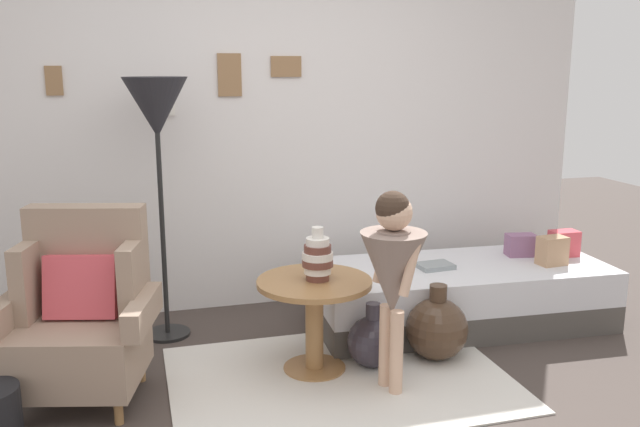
{
  "coord_description": "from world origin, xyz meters",
  "views": [
    {
      "loc": [
        -0.86,
        -2.64,
        1.68
      ],
      "look_at": [
        0.15,
        0.95,
        0.85
      ],
      "focal_mm": 37.87,
      "sensor_mm": 36.0,
      "label": 1
    }
  ],
  "objects_px": {
    "daybed": "(460,294)",
    "person_child": "(393,267)",
    "demijohn_near": "(372,341)",
    "side_table": "(314,305)",
    "book_on_daybed": "(435,266)",
    "floor_lamp": "(157,117)",
    "vase_striped": "(318,258)",
    "demijohn_far": "(437,328)",
    "armchair": "(82,315)"
  },
  "relations": [
    {
      "from": "daybed",
      "to": "floor_lamp",
      "type": "distance_m",
      "value": 2.23
    },
    {
      "from": "armchair",
      "to": "demijohn_far",
      "type": "bearing_deg",
      "value": -2.3
    },
    {
      "from": "armchair",
      "to": "side_table",
      "type": "xyz_separation_m",
      "value": [
        1.21,
        -0.04,
        -0.05
      ]
    },
    {
      "from": "person_child",
      "to": "book_on_daybed",
      "type": "height_order",
      "value": "person_child"
    },
    {
      "from": "daybed",
      "to": "vase_striped",
      "type": "xyz_separation_m",
      "value": [
        -1.09,
        -0.42,
        0.45
      ]
    },
    {
      "from": "side_table",
      "to": "floor_lamp",
      "type": "bearing_deg",
      "value": 136.15
    },
    {
      "from": "daybed",
      "to": "demijohn_near",
      "type": "height_order",
      "value": "daybed"
    },
    {
      "from": "armchair",
      "to": "daybed",
      "type": "distance_m",
      "value": 2.36
    },
    {
      "from": "daybed",
      "to": "floor_lamp",
      "type": "xyz_separation_m",
      "value": [
        -1.87,
        0.32,
        1.17
      ]
    },
    {
      "from": "floor_lamp",
      "to": "person_child",
      "type": "height_order",
      "value": "floor_lamp"
    },
    {
      "from": "armchair",
      "to": "demijohn_far",
      "type": "xyz_separation_m",
      "value": [
        1.93,
        -0.08,
        -0.25
      ]
    },
    {
      "from": "vase_striped",
      "to": "book_on_daybed",
      "type": "distance_m",
      "value": 1.01
    },
    {
      "from": "person_child",
      "to": "daybed",
      "type": "bearing_deg",
      "value": 43.88
    },
    {
      "from": "vase_striped",
      "to": "demijohn_far",
      "type": "bearing_deg",
      "value": -3.04
    },
    {
      "from": "demijohn_far",
      "to": "floor_lamp",
      "type": "bearing_deg",
      "value": 152.46
    },
    {
      "from": "vase_striped",
      "to": "demijohn_near",
      "type": "relative_size",
      "value": 0.79
    },
    {
      "from": "vase_striped",
      "to": "floor_lamp",
      "type": "distance_m",
      "value": 1.29
    },
    {
      "from": "armchair",
      "to": "vase_striped",
      "type": "height_order",
      "value": "armchair"
    },
    {
      "from": "side_table",
      "to": "vase_striped",
      "type": "relative_size",
      "value": 2.14
    },
    {
      "from": "person_child",
      "to": "vase_striped",
      "type": "bearing_deg",
      "value": 132.39
    },
    {
      "from": "armchair",
      "to": "side_table",
      "type": "relative_size",
      "value": 1.53
    },
    {
      "from": "daybed",
      "to": "person_child",
      "type": "height_order",
      "value": "person_child"
    },
    {
      "from": "side_table",
      "to": "book_on_daybed",
      "type": "xyz_separation_m",
      "value": [
        0.91,
        0.41,
        0.03
      ]
    },
    {
      "from": "armchair",
      "to": "demijohn_near",
      "type": "height_order",
      "value": "armchair"
    },
    {
      "from": "armchair",
      "to": "daybed",
      "type": "height_order",
      "value": "armchair"
    },
    {
      "from": "armchair",
      "to": "person_child",
      "type": "relative_size",
      "value": 0.91
    },
    {
      "from": "side_table",
      "to": "demijohn_near",
      "type": "height_order",
      "value": "side_table"
    },
    {
      "from": "armchair",
      "to": "demijohn_near",
      "type": "bearing_deg",
      "value": -2.79
    },
    {
      "from": "side_table",
      "to": "demijohn_near",
      "type": "distance_m",
      "value": 0.41
    },
    {
      "from": "vase_striped",
      "to": "side_table",
      "type": "bearing_deg",
      "value": 168.02
    },
    {
      "from": "demijohn_far",
      "to": "vase_striped",
      "type": "bearing_deg",
      "value": 176.96
    },
    {
      "from": "daybed",
      "to": "person_child",
      "type": "relative_size",
      "value": 1.81
    },
    {
      "from": "floor_lamp",
      "to": "book_on_daybed",
      "type": "xyz_separation_m",
      "value": [
        1.68,
        -0.33,
        -0.96
      ]
    },
    {
      "from": "daybed",
      "to": "book_on_daybed",
      "type": "bearing_deg",
      "value": -176.39
    },
    {
      "from": "daybed",
      "to": "vase_striped",
      "type": "height_order",
      "value": "vase_striped"
    },
    {
      "from": "daybed",
      "to": "vase_striped",
      "type": "relative_size",
      "value": 6.56
    },
    {
      "from": "vase_striped",
      "to": "person_child",
      "type": "height_order",
      "value": "person_child"
    },
    {
      "from": "person_child",
      "to": "demijohn_far",
      "type": "bearing_deg",
      "value": 36.27
    },
    {
      "from": "side_table",
      "to": "armchair",
      "type": "bearing_deg",
      "value": 178.28
    },
    {
      "from": "armchair",
      "to": "book_on_daybed",
      "type": "xyz_separation_m",
      "value": [
        2.12,
        0.37,
        -0.02
      ]
    },
    {
      "from": "book_on_daybed",
      "to": "person_child",
      "type": "bearing_deg",
      "value": -128.55
    },
    {
      "from": "vase_striped",
      "to": "demijohn_far",
      "type": "distance_m",
      "value": 0.85
    },
    {
      "from": "side_table",
      "to": "demijohn_near",
      "type": "bearing_deg",
      "value": -6.69
    },
    {
      "from": "daybed",
      "to": "side_table",
      "type": "height_order",
      "value": "side_table"
    },
    {
      "from": "armchair",
      "to": "floor_lamp",
      "type": "xyz_separation_m",
      "value": [
        0.44,
        0.7,
        0.93
      ]
    },
    {
      "from": "vase_striped",
      "to": "daybed",
      "type": "bearing_deg",
      "value": 21.21
    },
    {
      "from": "floor_lamp",
      "to": "demijohn_far",
      "type": "distance_m",
      "value": 2.05
    },
    {
      "from": "vase_striped",
      "to": "person_child",
      "type": "bearing_deg",
      "value": -47.61
    },
    {
      "from": "demijohn_far",
      "to": "side_table",
      "type": "bearing_deg",
      "value": 176.74
    },
    {
      "from": "vase_striped",
      "to": "demijohn_far",
      "type": "relative_size",
      "value": 0.66
    }
  ]
}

